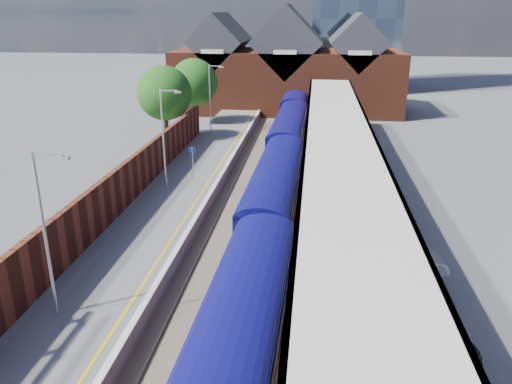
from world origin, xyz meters
The scene contains 21 objects.
ground centered at (0.00, 30.00, 0.00)m, with size 240.00×240.00×0.00m, color #5B5B5E.
ballast_bed centered at (0.00, 20.00, 0.03)m, with size 6.00×76.00×0.06m, color #473D33.
rails centered at (0.00, 20.00, 0.12)m, with size 4.51×76.00×0.14m.
left_platform centered at (-5.50, 20.00, 0.50)m, with size 5.00×76.00×1.00m, color #565659.
right_platform centered at (6.00, 20.00, 0.50)m, with size 6.00×76.00×1.00m, color #565659.
coping_left centered at (-3.15, 20.00, 1.02)m, with size 0.30×76.00×0.05m, color silver.
coping_right centered at (3.15, 20.00, 1.02)m, with size 0.30×76.00×0.05m, color silver.
yellow_line centered at (-3.75, 20.00, 1.01)m, with size 0.14×76.00×0.01m, color yellow.
train centered at (1.49, 28.29, 2.12)m, with size 3.17×65.96×3.45m.
canopy centered at (5.48, 21.95, 5.25)m, with size 4.50×52.00×4.48m.
lamp_post_b centered at (-6.36, 6.00, 4.99)m, with size 1.48×0.18×7.00m.
lamp_post_c centered at (-6.36, 22.00, 4.99)m, with size 1.48×0.18×7.00m.
lamp_post_d centered at (-6.36, 38.00, 4.99)m, with size 1.48×0.18×7.00m.
platform_sign centered at (-5.00, 24.00, 2.69)m, with size 0.55×0.08×2.50m.
brick_wall centered at (-8.10, 13.54, 2.45)m, with size 0.35×50.00×3.86m.
station_building centered at (0.00, 58.00, 5.45)m, with size 30.00×12.12×13.78m.
tree_near centered at (-10.35, 35.91, 5.35)m, with size 5.20×5.20×8.10m.
tree_far centered at (-9.35, 43.91, 5.35)m, with size 5.20×5.20×8.10m.
parked_car_silver centered at (8.50, 11.34, 1.62)m, with size 1.30×3.74×1.23m, color silver.
parked_car_dark centered at (8.08, 4.44, 1.60)m, with size 1.68×4.14×1.20m, color black.
parked_car_blue centered at (6.72, 21.41, 1.61)m, with size 2.01×4.36×1.21m, color navy.
Camera 1 is at (3.81, -10.72, 12.89)m, focal length 35.00 mm.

